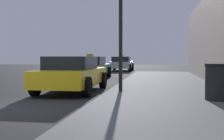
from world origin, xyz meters
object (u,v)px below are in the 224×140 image
object	(u,v)px
trash_bin	(219,82)
car_silver	(122,64)
car_yellow	(72,74)
car_green	(90,67)

from	to	relation	value
trash_bin	car_silver	xyz separation A→B (m)	(-4.81, 18.64, 0.02)
car_silver	car_yellow	bearing A→B (deg)	-89.23
car_green	car_silver	size ratio (longest dim) A/B	0.98
trash_bin	car_silver	bearing A→B (deg)	104.46
trash_bin	car_yellow	size ratio (longest dim) A/B	0.22
car_green	car_silver	distance (m)	9.86
car_yellow	trash_bin	bearing A→B (deg)	-27.61
car_green	trash_bin	bearing A→B (deg)	-58.45
trash_bin	car_green	bearing A→B (deg)	121.55
trash_bin	car_yellow	xyz separation A→B (m)	(-4.59, 2.40, 0.02)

